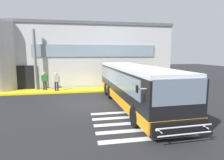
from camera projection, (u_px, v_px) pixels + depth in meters
name	position (u px, v px, depth m)	size (l,w,h in m)	color
ground_plane	(91.00, 104.00, 13.26)	(80.00, 90.00, 0.02)	#232326
bay_paint_stripes	(137.00, 123.00, 9.54)	(4.40, 3.96, 0.01)	silver
terminal_building	(79.00, 55.00, 23.92)	(20.08, 13.80, 6.69)	#B7B7BC
boarding_curb	(87.00, 90.00, 17.92)	(22.28, 2.00, 0.15)	yellow
entry_support_column	(35.00, 60.00, 17.24)	(0.28, 0.28, 5.56)	slate
bus_main_foreground	(134.00, 86.00, 12.64)	(3.02, 11.56, 2.70)	black
passenger_near_column	(45.00, 80.00, 17.32)	(0.55, 0.34, 1.68)	#2D2D33
passenger_by_doorway	(56.00, 80.00, 16.86)	(0.58, 0.44, 1.68)	#1E2338
safety_bollard_yellow	(112.00, 87.00, 17.10)	(0.18, 0.18, 0.90)	yellow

